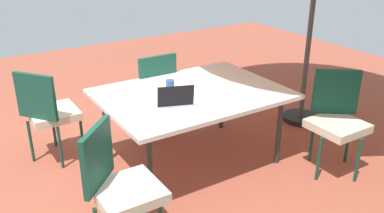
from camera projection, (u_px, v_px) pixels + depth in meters
ground_plane at (192, 161)px, 4.35m from camera, size 10.00×10.00×0.02m
dining_table at (192, 97)px, 4.06m from camera, size 1.74×1.27×0.76m
chair_south at (152, 90)px, 4.69m from camera, size 0.46×0.46×0.98m
chair_southeast at (49, 110)px, 4.16m from camera, size 0.58×0.58×0.98m
chair_northeast at (119, 184)px, 2.97m from camera, size 0.59×0.59×0.98m
chair_northwest at (337, 117)px, 4.01m from camera, size 0.58×0.58×0.98m
laptop at (175, 100)px, 3.72m from camera, size 0.39×0.34×0.21m
cup at (170, 84)px, 4.10m from camera, size 0.08×0.08×0.09m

